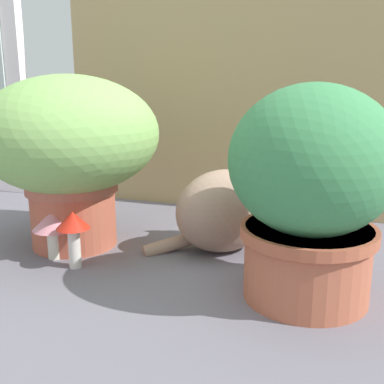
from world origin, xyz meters
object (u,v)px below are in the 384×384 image
at_px(grass_planter, 69,144).
at_px(mushroom_ornament_pink, 53,223).
at_px(mushroom_ornament_red, 73,227).
at_px(cat, 230,206).
at_px(leafy_planter, 311,187).

distance_m(grass_planter, mushroom_ornament_pink, 0.21).
xyz_separation_m(mushroom_ornament_red, mushroom_ornament_pink, (-0.08, 0.04, -0.01)).
distance_m(grass_planter, cat, 0.45).
distance_m(cat, mushroom_ornament_pink, 0.45).
xyz_separation_m(cat, mushroom_ornament_red, (-0.32, -0.24, -0.02)).
height_order(cat, mushroom_ornament_red, cat).
bearing_deg(cat, grass_planter, -167.10).
distance_m(leafy_planter, mushroom_ornament_red, 0.56).
bearing_deg(mushroom_ornament_red, grass_planter, 122.11).
distance_m(leafy_planter, mushroom_ornament_pink, 0.65).
distance_m(cat, mushroom_ornament_red, 0.40).
relative_size(cat, mushroom_ornament_red, 2.57).
height_order(mushroom_ornament_red, mushroom_ornament_pink, mushroom_ornament_red).
relative_size(leafy_planter, mushroom_ornament_pink, 3.49).
relative_size(grass_planter, mushroom_ornament_red, 3.34).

